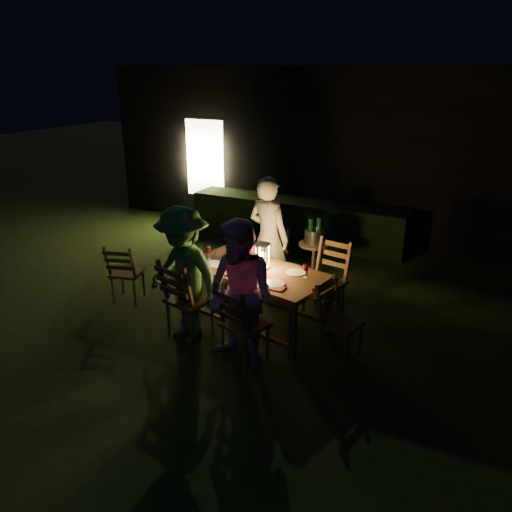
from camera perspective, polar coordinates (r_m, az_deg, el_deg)
The scene contains 29 objects.
garden_envelope at distance 11.49m, azimuth 11.75°, elevation 12.42°, with size 40.00×40.00×3.20m.
dining_table at distance 6.32m, azimuth 0.06°, elevation -2.20°, with size 2.01×1.31×0.77m.
chair_near_left at distance 6.25m, azimuth -7.69°, elevation -6.40°, with size 0.58×0.61×1.09m.
chair_near_right at distance 5.71m, azimuth -1.38°, elevation -9.27°, with size 0.58×0.60×1.01m.
chair_far_left at distance 7.28m, azimuth 1.16°, elevation -2.26°, with size 0.55×0.58×1.04m.
chair_far_right at distance 6.76m, azimuth 7.85°, elevation -4.27°, with size 0.57×0.59×1.07m.
chair_end at distance 5.88m, azimuth 9.48°, elevation -8.81°, with size 0.53×0.51×0.95m.
chair_spare at distance 7.38m, azimuth -14.50°, elevation -2.94°, with size 0.51×0.53×0.91m.
person_house_side at distance 7.11m, azimuth 1.44°, elevation 2.11°, with size 0.65×0.42×1.77m, color beige.
person_opp_right at distance 5.42m, azimuth -1.76°, elevation -4.53°, with size 0.82×0.64×1.69m, color #BF83B4.
person_opp_left at distance 6.00m, azimuth -8.26°, elevation -2.17°, with size 1.09×0.63×1.69m, color #316332.
lantern at distance 6.24m, azimuth 0.70°, elevation -0.20°, with size 0.16×0.16×0.35m.
plate_far_left at distance 6.78m, azimuth -2.36°, elevation 0.16°, with size 0.25×0.25×0.01m, color white.
plate_near_left at distance 6.48m, azimuth -4.95°, elevation -0.90°, with size 0.25×0.25×0.01m, color white.
plate_far_right at distance 6.20m, azimuth 4.57°, elevation -1.90°, with size 0.25×0.25×0.01m, color white.
plate_near_right at distance 5.87m, azimuth 2.10°, elevation -3.18°, with size 0.25×0.25×0.01m, color white.
wineglass_a at distance 6.64m, azimuth -0.41°, elevation 0.47°, with size 0.06×0.06×0.18m, color #59070F, non-canonical shape.
wineglass_b at distance 6.63m, azimuth -5.42°, elevation 0.34°, with size 0.06×0.06×0.18m, color #59070F, non-canonical shape.
wineglass_c at distance 5.88m, azimuth 0.59°, elevation -2.27°, with size 0.06×0.06×0.18m, color #59070F, non-canonical shape.
wineglass_d at distance 6.05m, azimuth 5.69°, elevation -1.70°, with size 0.06×0.06×0.18m, color #59070F, non-canonical shape.
wineglass_e at distance 6.11m, azimuth -2.45°, elevation -1.40°, with size 0.06×0.06×0.18m, color silver, non-canonical shape.
bottle_table at distance 6.39m, azimuth -1.68°, elevation 0.14°, with size 0.07×0.07×0.28m, color #0F471E.
napkin_left at distance 6.16m, azimuth -2.91°, elevation -2.05°, with size 0.18×0.14×0.01m, color red.
napkin_right at distance 5.76m, azimuth 2.40°, elevation -3.70°, with size 0.18×0.14×0.01m, color red.
phone at distance 6.47m, azimuth -5.88°, elevation -0.98°, with size 0.14×0.07×0.01m, color black.
side_table at distance 7.72m, azimuth 6.63°, elevation 0.93°, with size 0.47×0.47×0.63m.
ice_bucket at distance 7.66m, azimuth 6.68°, elevation 2.23°, with size 0.30×0.30×0.22m, color #A5A8AD.
bottle_bucket_a at distance 7.63m, azimuth 6.24°, elevation 2.56°, with size 0.07×0.07×0.32m, color #0F471E.
bottle_bucket_b at distance 7.67m, azimuth 7.15°, elevation 2.62°, with size 0.07×0.07×0.32m, color #0F471E.
Camera 1 is at (2.90, -4.85, 3.16)m, focal length 35.00 mm.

